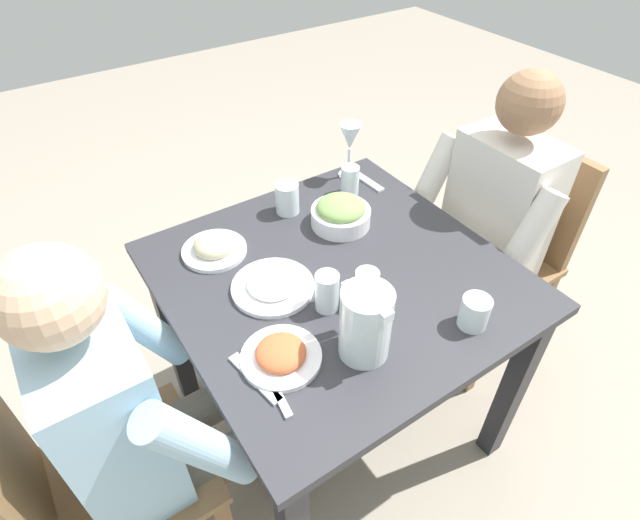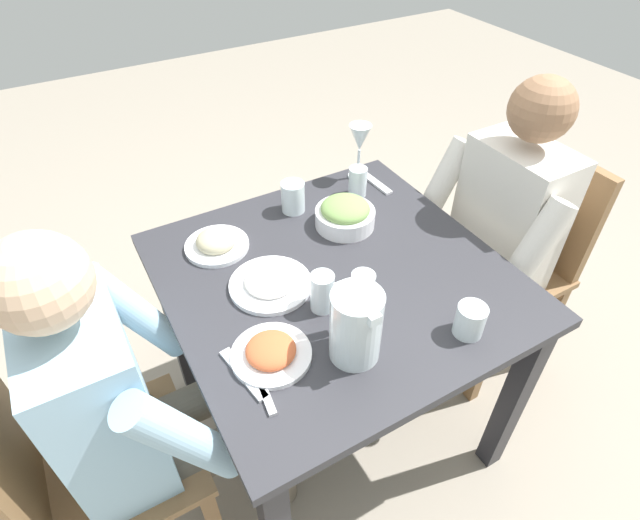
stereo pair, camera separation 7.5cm
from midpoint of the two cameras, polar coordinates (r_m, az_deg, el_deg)
name	(u,v)px [view 1 (the left image)]	position (r m, az deg, el deg)	size (l,w,h in m)	color
ground_plane	(333,418)	(1.98, 0.31, -17.52)	(8.00, 8.00, 0.00)	gray
dining_table	(336,303)	(1.49, 0.40, -5.00)	(0.91, 0.91, 0.75)	#2D2D33
chair_near	(506,244)	(1.99, 19.42, 1.65)	(0.40, 0.40, 0.88)	olive
chair_far	(86,487)	(1.44, -26.53, -22.12)	(0.40, 0.40, 0.88)	olive
diner_near	(476,232)	(1.77, 16.17, 3.00)	(0.48, 0.53, 1.18)	silver
diner_far	(156,411)	(1.31, -19.81, -15.86)	(0.48, 0.53, 1.18)	#9EC6E0
water_pitcher	(365,323)	(1.14, 3.27, -7.24)	(0.16, 0.12, 0.19)	silver
salad_bowl	(341,213)	(1.55, 0.98, 5.32)	(0.18, 0.18, 0.09)	white
plate_beans	(214,247)	(1.49, -13.40, 1.39)	(0.19, 0.19, 0.06)	white
plate_rice_curry	(281,355)	(1.19, -6.30, -10.70)	(0.19, 0.19, 0.05)	white
plate_yoghurt	(273,285)	(1.35, -6.99, -2.87)	(0.22, 0.22, 0.04)	white
water_glass_by_pitcher	(366,287)	(1.29, 3.56, -3.16)	(0.06, 0.06, 0.10)	silver
water_glass_far_right	(350,180)	(1.68, 2.13, 9.00)	(0.06, 0.06, 0.10)	silver
water_glass_near_left	(287,198)	(1.60, -5.11, 6.99)	(0.08, 0.08, 0.10)	silver
water_glass_near_right	(475,312)	(1.28, 15.56, -5.79)	(0.07, 0.07, 0.09)	silver
water_glass_center	(327,292)	(1.27, -0.90, -3.67)	(0.06, 0.06, 0.11)	silver
wine_glass	(350,139)	(1.74, 2.14, 13.54)	(0.08, 0.08, 0.20)	silver
fork_near	(255,378)	(1.17, -9.27, -13.16)	(0.17, 0.03, 0.01)	silver
knife_near	(273,384)	(1.16, -7.31, -13.88)	(0.18, 0.02, 0.01)	silver
fork_far	(365,180)	(1.78, 3.97, 9.05)	(0.17, 0.03, 0.01)	silver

